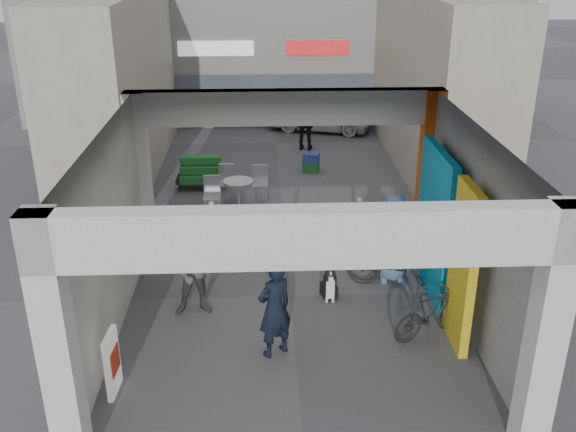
{
  "coord_description": "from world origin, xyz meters",
  "views": [
    {
      "loc": [
        -0.5,
        -10.57,
        6.23
      ],
      "look_at": [
        0.0,
        1.0,
        1.23
      ],
      "focal_mm": 40.0,
      "sensor_mm": 36.0,
      "label": 1
    }
  ],
  "objects_px": {
    "bicycle_front": "(399,262)",
    "white_van": "(320,113)",
    "border_collie": "(329,286)",
    "bicycle_rear": "(430,313)",
    "produce_stand": "(201,176)",
    "man_back_turned": "(196,271)",
    "cafe_set": "(234,194)",
    "man_crates": "(306,122)",
    "man_elderly": "(393,238)",
    "man_with_dog": "(275,309)"
  },
  "relations": [
    {
      "from": "cafe_set",
      "to": "man_elderly",
      "type": "height_order",
      "value": "man_elderly"
    },
    {
      "from": "bicycle_front",
      "to": "white_van",
      "type": "distance_m",
      "value": 11.24
    },
    {
      "from": "border_collie",
      "to": "man_elderly",
      "type": "relative_size",
      "value": 0.39
    },
    {
      "from": "man_back_turned",
      "to": "white_van",
      "type": "distance_m",
      "value": 12.44
    },
    {
      "from": "border_collie",
      "to": "man_back_turned",
      "type": "xyz_separation_m",
      "value": [
        -2.42,
        -0.38,
        0.58
      ]
    },
    {
      "from": "man_crates",
      "to": "cafe_set",
      "type": "bearing_deg",
      "value": 77.06
    },
    {
      "from": "man_elderly",
      "to": "bicycle_rear",
      "type": "height_order",
      "value": "man_elderly"
    },
    {
      "from": "border_collie",
      "to": "bicycle_front",
      "type": "relative_size",
      "value": 0.34
    },
    {
      "from": "cafe_set",
      "to": "man_crates",
      "type": "relative_size",
      "value": 0.86
    },
    {
      "from": "border_collie",
      "to": "man_elderly",
      "type": "height_order",
      "value": "man_elderly"
    },
    {
      "from": "man_crates",
      "to": "man_elderly",
      "type": "bearing_deg",
      "value": 108.85
    },
    {
      "from": "man_with_dog",
      "to": "white_van",
      "type": "xyz_separation_m",
      "value": [
        1.91,
        13.32,
        -0.24
      ]
    },
    {
      "from": "cafe_set",
      "to": "border_collie",
      "type": "xyz_separation_m",
      "value": [
        1.94,
        -4.66,
        -0.07
      ]
    },
    {
      "from": "white_van",
      "to": "produce_stand",
      "type": "bearing_deg",
      "value": 163.18
    },
    {
      "from": "cafe_set",
      "to": "man_elderly",
      "type": "xyz_separation_m",
      "value": [
        3.25,
        -3.93,
        0.56
      ]
    },
    {
      "from": "man_back_turned",
      "to": "white_van",
      "type": "xyz_separation_m",
      "value": [
        3.26,
        12.0,
        -0.24
      ]
    },
    {
      "from": "cafe_set",
      "to": "bicycle_rear",
      "type": "distance_m",
      "value": 6.91
    },
    {
      "from": "produce_stand",
      "to": "white_van",
      "type": "relative_size",
      "value": 0.36
    },
    {
      "from": "man_elderly",
      "to": "man_crates",
      "type": "xyz_separation_m",
      "value": [
        -1.1,
        8.64,
        0.02
      ]
    },
    {
      "from": "produce_stand",
      "to": "man_with_dog",
      "type": "relative_size",
      "value": 0.77
    },
    {
      "from": "produce_stand",
      "to": "man_back_turned",
      "type": "relative_size",
      "value": 0.76
    },
    {
      "from": "border_collie",
      "to": "bicycle_rear",
      "type": "height_order",
      "value": "bicycle_rear"
    },
    {
      "from": "produce_stand",
      "to": "cafe_set",
      "type": "bearing_deg",
      "value": -72.03
    },
    {
      "from": "border_collie",
      "to": "bicycle_front",
      "type": "bearing_deg",
      "value": 2.04
    },
    {
      "from": "border_collie",
      "to": "man_with_dog",
      "type": "height_order",
      "value": "man_with_dog"
    },
    {
      "from": "produce_stand",
      "to": "bicycle_rear",
      "type": "xyz_separation_m",
      "value": [
        4.45,
        -7.31,
        0.11
      ]
    },
    {
      "from": "man_back_turned",
      "to": "bicycle_rear",
      "type": "relative_size",
      "value": 1.15
    },
    {
      "from": "bicycle_rear",
      "to": "man_elderly",
      "type": "bearing_deg",
      "value": -17.89
    },
    {
      "from": "man_back_turned",
      "to": "white_van",
      "type": "bearing_deg",
      "value": 70.64
    },
    {
      "from": "bicycle_rear",
      "to": "border_collie",
      "type": "bearing_deg",
      "value": 25.29
    },
    {
      "from": "white_van",
      "to": "man_back_turned",
      "type": "bearing_deg",
      "value": -178.4
    },
    {
      "from": "man_back_turned",
      "to": "man_crates",
      "type": "height_order",
      "value": "man_crates"
    },
    {
      "from": "bicycle_front",
      "to": "bicycle_rear",
      "type": "xyz_separation_m",
      "value": [
        0.19,
        -1.69,
        -0.09
      ]
    },
    {
      "from": "man_crates",
      "to": "produce_stand",
      "type": "bearing_deg",
      "value": 58.96
    },
    {
      "from": "man_with_dog",
      "to": "man_back_turned",
      "type": "distance_m",
      "value": 1.89
    },
    {
      "from": "cafe_set",
      "to": "bicycle_front",
      "type": "distance_m",
      "value": 5.41
    },
    {
      "from": "bicycle_front",
      "to": "bicycle_rear",
      "type": "bearing_deg",
      "value": -157.67
    },
    {
      "from": "man_elderly",
      "to": "cafe_set",
      "type": "bearing_deg",
      "value": 127.6
    },
    {
      "from": "man_crates",
      "to": "bicycle_front",
      "type": "height_order",
      "value": "man_crates"
    },
    {
      "from": "border_collie",
      "to": "man_back_turned",
      "type": "bearing_deg",
      "value": 174.79
    },
    {
      "from": "man_back_turned",
      "to": "man_crates",
      "type": "xyz_separation_m",
      "value": [
        2.62,
        9.75,
        0.06
      ]
    },
    {
      "from": "border_collie",
      "to": "man_crates",
      "type": "height_order",
      "value": "man_crates"
    },
    {
      "from": "cafe_set",
      "to": "man_back_turned",
      "type": "xyz_separation_m",
      "value": [
        -0.48,
        -5.04,
        0.51
      ]
    },
    {
      "from": "cafe_set",
      "to": "man_elderly",
      "type": "bearing_deg",
      "value": -50.45
    },
    {
      "from": "man_with_dog",
      "to": "man_crates",
      "type": "distance_m",
      "value": 11.14
    },
    {
      "from": "bicycle_rear",
      "to": "man_back_turned",
      "type": "bearing_deg",
      "value": 51.87
    },
    {
      "from": "border_collie",
      "to": "man_elderly",
      "type": "bearing_deg",
      "value": 15.12
    },
    {
      "from": "man_with_dog",
      "to": "man_elderly",
      "type": "height_order",
      "value": "man_elderly"
    },
    {
      "from": "border_collie",
      "to": "man_back_turned",
      "type": "distance_m",
      "value": 2.51
    },
    {
      "from": "man_with_dog",
      "to": "bicycle_front",
      "type": "relative_size",
      "value": 0.83
    }
  ]
}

